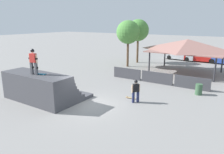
# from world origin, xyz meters

# --- Properties ---
(ground_plane) EXTENTS (160.00, 160.00, 0.00)m
(ground_plane) POSITION_xyz_m (0.00, 0.00, 0.00)
(ground_plane) COLOR gray
(quarter_pipe_ramp) EXTENTS (5.49, 3.82, 2.02)m
(quarter_pipe_ramp) POSITION_xyz_m (-3.40, -0.96, 0.87)
(quarter_pipe_ramp) COLOR #424247
(quarter_pipe_ramp) RESTS_ON ground
(skater_on_deck) EXTENTS (0.76, 0.31, 1.75)m
(skater_on_deck) POSITION_xyz_m (-3.28, -1.51, 3.02)
(skater_on_deck) COLOR #4C4C51
(skater_on_deck) RESTS_ON quarter_pipe_ramp
(skateboard_on_deck) EXTENTS (0.79, 0.41, 0.09)m
(skateboard_on_deck) POSITION_xyz_m (-2.81, -1.32, 2.07)
(skateboard_on_deck) COLOR silver
(skateboard_on_deck) RESTS_ON quarter_pipe_ramp
(bystander_walking) EXTENTS (0.48, 0.56, 1.64)m
(bystander_walking) POSITION_xyz_m (2.54, 2.30, 0.96)
(bystander_walking) COLOR #1E2347
(bystander_walking) RESTS_ON ground
(skateboard_on_ground) EXTENTS (0.79, 0.29, 0.09)m
(skateboard_on_ground) POSITION_xyz_m (1.87, 2.81, 0.06)
(skateboard_on_ground) COLOR red
(skateboard_on_ground) RESTS_ON ground
(barrier_fence) EXTENTS (9.22, 0.12, 1.05)m
(barrier_fence) POSITION_xyz_m (1.90, 7.70, 0.53)
(barrier_fence) COLOR #3D3D42
(barrier_fence) RESTS_ON ground
(pavilion_shelter) EXTENTS (7.77, 5.62, 3.70)m
(pavilion_shelter) POSITION_xyz_m (2.93, 13.48, 3.00)
(pavilion_shelter) COLOR #2D2D33
(pavilion_shelter) RESTS_ON ground
(tree_beside_pavilion) EXTENTS (2.89, 2.89, 5.84)m
(tree_beside_pavilion) POSITION_xyz_m (-4.41, 16.20, 4.36)
(tree_beside_pavilion) COLOR brown
(tree_beside_pavilion) RESTS_ON ground
(tree_far_back) EXTENTS (2.86, 2.86, 5.70)m
(tree_far_back) POSITION_xyz_m (-4.16, 13.02, 4.24)
(tree_far_back) COLOR brown
(tree_far_back) RESTS_ON ground
(trash_bin) EXTENTS (0.52, 0.52, 0.85)m
(trash_bin) POSITION_xyz_m (5.86, 6.49, 0.42)
(trash_bin) COLOR #385B3D
(trash_bin) RESTS_ON ground
(parked_car_silver) EXTENTS (4.55, 2.14, 1.27)m
(parked_car_silver) POSITION_xyz_m (-0.15, 21.68, 0.60)
(parked_car_silver) COLOR #A8AAAF
(parked_car_silver) RESTS_ON ground
(parked_car_red) EXTENTS (4.60, 1.92, 1.27)m
(parked_car_red) POSITION_xyz_m (2.88, 21.65, 0.60)
(parked_car_red) COLOR red
(parked_car_red) RESTS_ON ground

